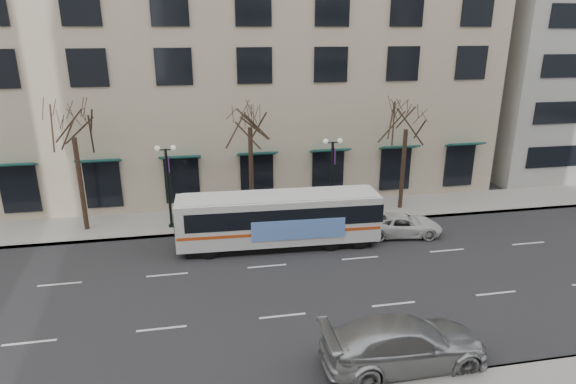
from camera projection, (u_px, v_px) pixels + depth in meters
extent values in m
plane|color=black|center=(274.00, 289.00, 22.55)|extent=(160.00, 160.00, 0.00)
cube|color=gray|center=(327.00, 212.00, 31.77)|extent=(80.00, 4.00, 0.15)
cube|color=tan|center=(206.00, 23.00, 37.89)|extent=(40.00, 20.00, 24.00)
cylinder|color=black|center=(81.00, 186.00, 28.07)|extent=(0.28, 0.28, 5.74)
cylinder|color=black|center=(251.00, 175.00, 29.78)|extent=(0.28, 0.28, 5.95)
cylinder|color=black|center=(403.00, 171.00, 31.60)|extent=(0.28, 0.28, 5.46)
cylinder|color=black|center=(169.00, 190.00, 28.51)|extent=(0.16, 0.16, 5.00)
cylinder|color=black|center=(172.00, 227.00, 29.26)|extent=(0.36, 0.36, 0.30)
cube|color=black|center=(165.00, 150.00, 27.72)|extent=(0.90, 0.06, 0.06)
sphere|color=silver|center=(157.00, 148.00, 27.61)|extent=(0.32, 0.32, 0.32)
sphere|color=silver|center=(173.00, 148.00, 27.76)|extent=(0.32, 0.32, 0.32)
cube|color=#531E71|center=(169.00, 164.00, 28.01)|extent=(0.04, 0.45, 1.00)
cylinder|color=black|center=(332.00, 181.00, 30.25)|extent=(0.16, 0.16, 5.00)
cylinder|color=black|center=(331.00, 215.00, 31.00)|extent=(0.36, 0.36, 0.30)
cube|color=black|center=(333.00, 143.00, 29.46)|extent=(0.90, 0.06, 0.06)
sphere|color=silver|center=(326.00, 141.00, 29.35)|extent=(0.32, 0.32, 0.32)
sphere|color=silver|center=(340.00, 141.00, 29.51)|extent=(0.32, 0.32, 0.32)
cube|color=#531E71|center=(334.00, 156.00, 29.76)|extent=(0.04, 0.45, 1.00)
cube|color=silver|center=(278.00, 218.00, 26.52)|extent=(11.13, 2.78, 2.53)
cube|color=black|center=(279.00, 241.00, 26.98)|extent=(10.24, 2.46, 0.41)
cube|color=black|center=(283.00, 211.00, 26.44)|extent=(10.69, 2.80, 1.01)
cube|color=#D04713|center=(278.00, 225.00, 26.66)|extent=(11.03, 2.80, 0.17)
cube|color=#6495F5|center=(299.00, 230.00, 25.59)|extent=(5.07, 0.23, 1.11)
cube|color=silver|center=(278.00, 196.00, 26.11)|extent=(10.57, 2.52, 0.07)
cylinder|color=black|center=(209.00, 251.00, 25.37)|extent=(0.93, 0.29, 0.92)
cylinder|color=black|center=(209.00, 235.00, 27.36)|extent=(0.93, 0.29, 0.92)
cylinder|color=black|center=(331.00, 243.00, 26.32)|extent=(0.93, 0.29, 0.92)
cylinder|color=black|center=(323.00, 228.00, 28.30)|extent=(0.93, 0.29, 0.92)
cylinder|color=black|center=(360.00, 241.00, 26.55)|extent=(0.93, 0.29, 0.92)
cylinder|color=black|center=(350.00, 226.00, 28.54)|extent=(0.93, 0.29, 0.92)
imported|color=#A1A4A8|center=(404.00, 343.00, 17.23)|extent=(6.06, 2.49, 1.75)
imported|color=silver|center=(402.00, 225.00, 28.28)|extent=(4.82, 2.71, 1.27)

